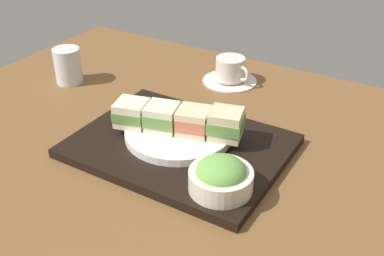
{
  "coord_description": "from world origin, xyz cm",
  "views": [
    {
      "loc": [
        39.96,
        -69.16,
        53.39
      ],
      "look_at": [
        -1.46,
        -0.18,
        5.0
      ],
      "focal_mm": 43.32,
      "sensor_mm": 36.0,
      "label": 1
    }
  ],
  "objects_px": {
    "sandwich_inner_near": "(162,117)",
    "coffee_cup": "(230,72)",
    "sandwich_plate": "(178,133)",
    "sandwich_nearmost": "(132,113)",
    "sandwich_farmost": "(226,124)",
    "salad_bowl": "(221,177)",
    "drinking_glass": "(68,66)",
    "sandwich_inner_far": "(193,121)"
  },
  "relations": [
    {
      "from": "sandwich_nearmost",
      "to": "salad_bowl",
      "type": "distance_m",
      "value": 0.27
    },
    {
      "from": "salad_bowl",
      "to": "drinking_glass",
      "type": "distance_m",
      "value": 0.61
    },
    {
      "from": "drinking_glass",
      "to": "sandwich_farmost",
      "type": "bearing_deg",
      "value": -9.2
    },
    {
      "from": "sandwich_inner_near",
      "to": "salad_bowl",
      "type": "xyz_separation_m",
      "value": [
        0.19,
        -0.1,
        -0.02
      ]
    },
    {
      "from": "sandwich_farmost",
      "to": "drinking_glass",
      "type": "relative_size",
      "value": 0.88
    },
    {
      "from": "sandwich_plate",
      "to": "drinking_glass",
      "type": "xyz_separation_m",
      "value": [
        -0.41,
        0.11,
        0.02
      ]
    },
    {
      "from": "sandwich_farmost",
      "to": "coffee_cup",
      "type": "bearing_deg",
      "value": 115.12
    },
    {
      "from": "sandwich_nearmost",
      "to": "coffee_cup",
      "type": "distance_m",
      "value": 0.37
    },
    {
      "from": "sandwich_plate",
      "to": "sandwich_nearmost",
      "type": "relative_size",
      "value": 2.83
    },
    {
      "from": "sandwich_farmost",
      "to": "salad_bowl",
      "type": "height_order",
      "value": "sandwich_farmost"
    },
    {
      "from": "sandwich_plate",
      "to": "coffee_cup",
      "type": "bearing_deg",
      "value": 97.92
    },
    {
      "from": "sandwich_inner_near",
      "to": "sandwich_farmost",
      "type": "xyz_separation_m",
      "value": [
        0.13,
        0.04,
        0.0
      ]
    },
    {
      "from": "salad_bowl",
      "to": "sandwich_nearmost",
      "type": "bearing_deg",
      "value": 162.4
    },
    {
      "from": "salad_bowl",
      "to": "coffee_cup",
      "type": "bearing_deg",
      "value": 114.88
    },
    {
      "from": "sandwich_inner_near",
      "to": "salad_bowl",
      "type": "height_order",
      "value": "sandwich_inner_near"
    },
    {
      "from": "drinking_glass",
      "to": "sandwich_inner_near",
      "type": "bearing_deg",
      "value": -17.48
    },
    {
      "from": "sandwich_inner_far",
      "to": "coffee_cup",
      "type": "xyz_separation_m",
      "value": [
        -0.08,
        0.32,
        -0.03
      ]
    },
    {
      "from": "sandwich_inner_far",
      "to": "salad_bowl",
      "type": "relative_size",
      "value": 0.68
    },
    {
      "from": "sandwich_nearmost",
      "to": "salad_bowl",
      "type": "xyz_separation_m",
      "value": [
        0.25,
        -0.08,
        -0.01
      ]
    },
    {
      "from": "sandwich_plate",
      "to": "sandwich_inner_near",
      "type": "relative_size",
      "value": 2.8
    },
    {
      "from": "sandwich_plate",
      "to": "sandwich_farmost",
      "type": "distance_m",
      "value": 0.11
    },
    {
      "from": "sandwich_plate",
      "to": "sandwich_inner_near",
      "type": "bearing_deg",
      "value": -163.68
    },
    {
      "from": "sandwich_inner_far",
      "to": "drinking_glass",
      "type": "relative_size",
      "value": 0.83
    },
    {
      "from": "sandwich_plate",
      "to": "drinking_glass",
      "type": "bearing_deg",
      "value": 165.01
    },
    {
      "from": "sandwich_nearmost",
      "to": "sandwich_plate",
      "type": "bearing_deg",
      "value": 16.32
    },
    {
      "from": "coffee_cup",
      "to": "drinking_glass",
      "type": "xyz_separation_m",
      "value": [
        -0.37,
        -0.22,
        0.02
      ]
    },
    {
      "from": "sandwich_inner_far",
      "to": "sandwich_farmost",
      "type": "xyz_separation_m",
      "value": [
        0.06,
        0.02,
        0.0
      ]
    },
    {
      "from": "sandwich_farmost",
      "to": "drinking_glass",
      "type": "height_order",
      "value": "same"
    },
    {
      "from": "sandwich_inner_near",
      "to": "salad_bowl",
      "type": "distance_m",
      "value": 0.22
    },
    {
      "from": "coffee_cup",
      "to": "drinking_glass",
      "type": "bearing_deg",
      "value": -148.98
    },
    {
      "from": "sandwich_inner_near",
      "to": "coffee_cup",
      "type": "bearing_deg",
      "value": 92.37
    },
    {
      "from": "sandwich_plate",
      "to": "sandwich_farmost",
      "type": "relative_size",
      "value": 2.73
    },
    {
      "from": "sandwich_plate",
      "to": "sandwich_inner_far",
      "type": "distance_m",
      "value": 0.05
    },
    {
      "from": "sandwich_inner_far",
      "to": "coffee_cup",
      "type": "height_order",
      "value": "sandwich_inner_far"
    },
    {
      "from": "sandwich_farmost",
      "to": "sandwich_plate",
      "type": "bearing_deg",
      "value": -163.68
    },
    {
      "from": "sandwich_nearmost",
      "to": "salad_bowl",
      "type": "height_order",
      "value": "sandwich_nearmost"
    },
    {
      "from": "salad_bowl",
      "to": "sandwich_inner_near",
      "type": "bearing_deg",
      "value": 152.4
    },
    {
      "from": "sandwich_nearmost",
      "to": "sandwich_inner_far",
      "type": "relative_size",
      "value": 1.02
    },
    {
      "from": "sandwich_inner_near",
      "to": "salad_bowl",
      "type": "relative_size",
      "value": 0.7
    },
    {
      "from": "drinking_glass",
      "to": "salad_bowl",
      "type": "bearing_deg",
      "value": -21.01
    },
    {
      "from": "coffee_cup",
      "to": "drinking_glass",
      "type": "distance_m",
      "value": 0.43
    },
    {
      "from": "coffee_cup",
      "to": "drinking_glass",
      "type": "height_order",
      "value": "drinking_glass"
    }
  ]
}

